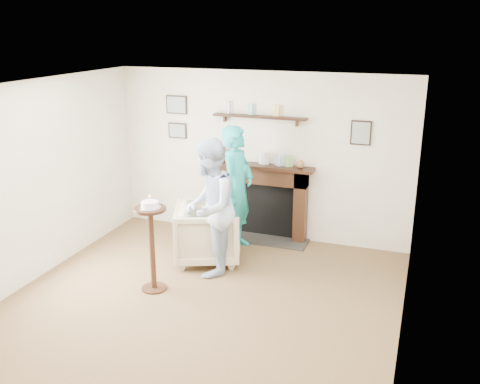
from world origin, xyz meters
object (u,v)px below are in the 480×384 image
object	(u,v)px
armchair	(209,260)
woman	(237,248)
pedestal_table	(151,232)
man	(210,271)

from	to	relation	value
armchair	woman	distance (m)	0.57
armchair	woman	xyz separation A→B (m)	(0.23, 0.53, 0.00)
armchair	pedestal_table	xyz separation A→B (m)	(-0.30, -1.02, 0.75)
man	woman	bearing A→B (deg)	165.09
woman	pedestal_table	distance (m)	1.79
armchair	woman	size ratio (longest dim) A/B	0.48
woman	pedestal_table	bearing A→B (deg)	167.22
pedestal_table	man	bearing A→B (deg)	56.06
armchair	man	size ratio (longest dim) A/B	0.49
armchair	man	bearing A→B (deg)	-175.46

